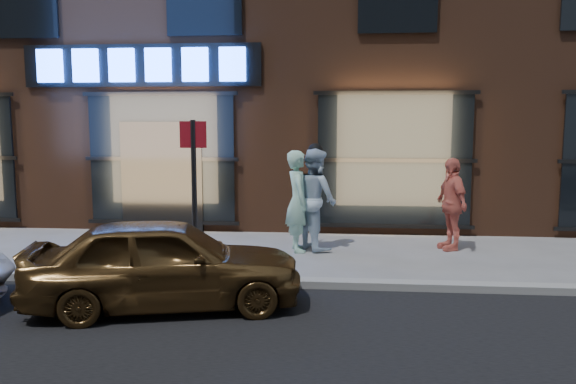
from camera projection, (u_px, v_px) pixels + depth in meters
The scene contains 8 objects.
ground at pixel (84, 281), 8.53m from camera, with size 90.00×90.00×0.00m, color slate.
curb at pixel (84, 277), 8.52m from camera, with size 60.00×0.25×0.12m, color gray.
storefront_building at pixel (203, 23), 15.77m from camera, with size 30.20×8.28×10.30m.
man_bowtie at pixel (298, 201), 10.41m from camera, with size 0.69×0.45×1.88m, color #AADFBB.
man_cap at pixel (315, 199), 10.59m from camera, with size 0.93×0.73×1.92m, color silver.
passerby at pixel (451, 204), 10.54m from camera, with size 1.02×0.42×1.74m, color #DE6F5B.
gold_sedan at pixel (165, 262), 7.27m from camera, with size 1.42×3.52×1.20m, color brown.
sign_post at pixel (194, 185), 8.29m from camera, with size 0.39×0.08×2.44m.
Camera 1 is at (3.84, -7.97, 2.42)m, focal length 35.00 mm.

